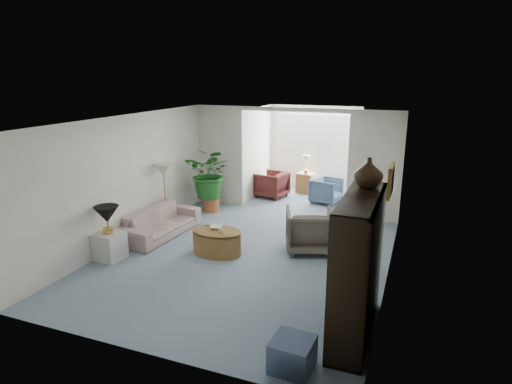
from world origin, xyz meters
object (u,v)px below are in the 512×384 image
at_px(end_table, 110,246).
at_px(entertainment_cabinet, 357,268).
at_px(coffee_bowl, 217,227).
at_px(coffee_cup, 222,231).
at_px(cabinet_urn, 369,173).
at_px(sunroom_chair_blue, 326,191).
at_px(sunroom_table, 306,183).
at_px(table_lamp, 107,214).
at_px(wingback_chair, 309,230).
at_px(sunroom_chair_maroon, 272,185).
at_px(framed_picture, 392,181).
at_px(coffee_table, 217,242).
at_px(plant_pot, 211,204).
at_px(floor_lamp, 163,170).
at_px(side_table_dark, 349,235).
at_px(sofa, 161,223).
at_px(ottoman, 292,354).

height_order(end_table, entertainment_cabinet, entertainment_cabinet).
xyz_separation_m(coffee_bowl, coffee_cup, (0.20, -0.20, 0.02)).
bearing_deg(cabinet_urn, coffee_bowl, 155.93).
distance_m(sunroom_chair_blue, sunroom_table, 1.06).
relative_size(table_lamp, wingback_chair, 0.50).
distance_m(end_table, wingback_chair, 3.68).
relative_size(wingback_chair, sunroom_table, 1.58).
relative_size(coffee_cup, sunroom_chair_maroon, 0.13).
bearing_deg(framed_picture, coffee_table, 177.69).
height_order(plant_pot, sunroom_chair_maroon, sunroom_chair_maroon).
bearing_deg(coffee_bowl, sunroom_table, 83.96).
height_order(floor_lamp, coffee_cup, floor_lamp).
relative_size(coffee_cup, sunroom_table, 0.18).
xyz_separation_m(coffee_table, cabinet_urn, (2.79, -1.17, 1.81)).
bearing_deg(wingback_chair, sunroom_table, -93.21).
bearing_deg(side_table_dark, end_table, -153.29).
height_order(sofa, coffee_bowl, sofa).
height_order(coffee_bowl, plant_pot, coffee_bowl).
bearing_deg(sunroom_chair_maroon, table_lamp, -4.45).
bearing_deg(end_table, ottoman, -23.56).
xyz_separation_m(sofa, floor_lamp, (-0.25, 0.58, 0.97)).
bearing_deg(sunroom_chair_maroon, ottoman, 32.38).
xyz_separation_m(coffee_cup, wingback_chair, (1.41, 0.87, -0.09)).
distance_m(cabinet_urn, plant_pot, 5.67).
height_order(sofa, coffee_cup, sofa).
bearing_deg(coffee_bowl, wingback_chair, 22.53).
relative_size(framed_picture, sunroom_chair_blue, 0.70).
xyz_separation_m(sofa, entertainment_cabinet, (4.28, -2.09, 0.64)).
bearing_deg(ottoman, sunroom_chair_blue, 99.05).
distance_m(table_lamp, sunroom_chair_maroon, 5.13).
bearing_deg(sofa, floor_lamp, 27.16).
relative_size(entertainment_cabinet, plant_pot, 4.59).
height_order(framed_picture, coffee_bowl, framed_picture).
height_order(coffee_bowl, ottoman, coffee_bowl).
bearing_deg(coffee_table, floor_lamp, 150.09).
bearing_deg(coffee_cup, wingback_chair, 31.58).
bearing_deg(ottoman, coffee_table, 130.39).
xyz_separation_m(cabinet_urn, sunroom_chair_blue, (-1.60, 5.16, -1.71)).
bearing_deg(table_lamp, sofa, 81.57).
bearing_deg(plant_pot, cabinet_urn, -40.40).
bearing_deg(sunroom_chair_blue, framed_picture, -144.76).
bearing_deg(coffee_bowl, framed_picture, -4.13).
relative_size(wingback_chair, entertainment_cabinet, 0.48).
bearing_deg(entertainment_cabinet, floor_lamp, 149.48).
bearing_deg(ottoman, cabinet_urn, 69.95).
xyz_separation_m(coffee_table, sunroom_table, (0.44, 4.74, 0.06)).
relative_size(coffee_table, cabinet_urn, 2.47).
bearing_deg(sunroom_table, ottoman, -76.25).
bearing_deg(framed_picture, cabinet_urn, -102.40).
bearing_deg(sunroom_table, coffee_table, -95.32).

